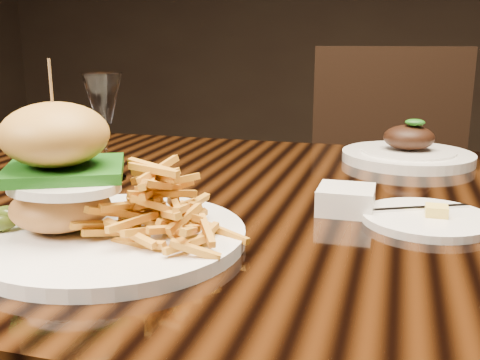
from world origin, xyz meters
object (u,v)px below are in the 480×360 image
(burger_plate, at_px, (105,196))
(wine_glass, at_px, (103,102))
(chair_far, at_px, (388,191))
(dining_table, at_px, (264,248))
(far_dish, at_px, (408,153))

(burger_plate, xyz_separation_m, wine_glass, (-0.14, 0.26, 0.07))
(chair_far, bearing_deg, burger_plate, -110.47)
(chair_far, bearing_deg, dining_table, -106.34)
(wine_glass, bearing_deg, dining_table, -7.59)
(burger_plate, relative_size, wine_glass, 1.77)
(dining_table, bearing_deg, chair_far, 79.74)
(dining_table, height_order, burger_plate, burger_plate)
(wine_glass, distance_m, chair_far, 1.01)
(far_dish, bearing_deg, dining_table, -122.47)
(wine_glass, height_order, chair_far, chair_far)
(wine_glass, height_order, far_dish, wine_glass)
(wine_glass, bearing_deg, chair_far, 63.20)
(dining_table, relative_size, wine_glass, 9.39)
(dining_table, distance_m, burger_plate, 0.29)
(wine_glass, xyz_separation_m, far_dish, (0.47, 0.28, -0.11))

